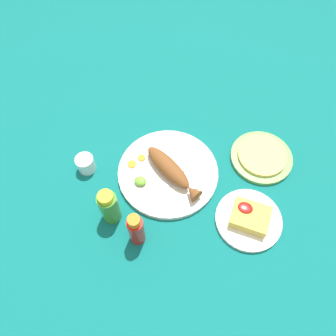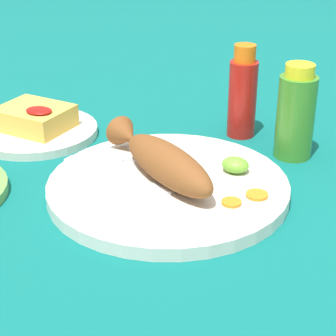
{
  "view_description": "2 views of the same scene",
  "coord_description": "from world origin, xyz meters",
  "px_view_note": "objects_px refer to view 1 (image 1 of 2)",
  "views": [
    {
      "loc": [
        -0.18,
        0.49,
        0.95
      ],
      "look_at": [
        0.0,
        0.0,
        0.04
      ],
      "focal_mm": 35.0,
      "sensor_mm": 36.0,
      "label": 1
    },
    {
      "loc": [
        0.35,
        -0.64,
        0.4
      ],
      "look_at": [
        0.0,
        0.0,
        0.04
      ],
      "focal_mm": 65.0,
      "sensor_mm": 36.0,
      "label": 2
    }
  ],
  "objects_px": {
    "fork_near": "(194,174)",
    "side_plate_fries": "(248,220)",
    "fork_far": "(188,186)",
    "hot_sauce_bottle_red": "(136,230)",
    "tortilla_plate": "(261,157)",
    "main_plate": "(168,172)",
    "fried_fish": "(171,170)",
    "hot_sauce_bottle_green": "(109,207)",
    "salt_cup": "(86,164)"
  },
  "relations": [
    {
      "from": "hot_sauce_bottle_red",
      "to": "hot_sauce_bottle_green",
      "type": "xyz_separation_m",
      "value": [
        0.1,
        -0.04,
        -0.0
      ]
    },
    {
      "from": "fried_fish",
      "to": "hot_sauce_bottle_green",
      "type": "distance_m",
      "value": 0.23
    },
    {
      "from": "fried_fish",
      "to": "hot_sauce_bottle_red",
      "type": "height_order",
      "value": "hot_sauce_bottle_red"
    },
    {
      "from": "fried_fish",
      "to": "fork_near",
      "type": "relative_size",
      "value": 1.24
    },
    {
      "from": "main_plate",
      "to": "side_plate_fries",
      "type": "relative_size",
      "value": 1.63
    },
    {
      "from": "tortilla_plate",
      "to": "fork_near",
      "type": "bearing_deg",
      "value": 37.2
    },
    {
      "from": "main_plate",
      "to": "fork_near",
      "type": "relative_size",
      "value": 1.77
    },
    {
      "from": "fork_far",
      "to": "fork_near",
      "type": "bearing_deg",
      "value": 70.68
    },
    {
      "from": "hot_sauce_bottle_red",
      "to": "tortilla_plate",
      "type": "relative_size",
      "value": 0.73
    },
    {
      "from": "hot_sauce_bottle_green",
      "to": "tortilla_plate",
      "type": "bearing_deg",
      "value": -136.88
    },
    {
      "from": "side_plate_fries",
      "to": "tortilla_plate",
      "type": "relative_size",
      "value": 0.97
    },
    {
      "from": "fried_fish",
      "to": "salt_cup",
      "type": "relative_size",
      "value": 3.87
    },
    {
      "from": "hot_sauce_bottle_red",
      "to": "salt_cup",
      "type": "height_order",
      "value": "hot_sauce_bottle_red"
    },
    {
      "from": "fork_near",
      "to": "hot_sauce_bottle_red",
      "type": "height_order",
      "value": "hot_sauce_bottle_red"
    },
    {
      "from": "hot_sauce_bottle_green",
      "to": "salt_cup",
      "type": "distance_m",
      "value": 0.2
    },
    {
      "from": "side_plate_fries",
      "to": "fried_fish",
      "type": "bearing_deg",
      "value": -12.81
    },
    {
      "from": "main_plate",
      "to": "salt_cup",
      "type": "xyz_separation_m",
      "value": [
        0.26,
        0.07,
        0.02
      ]
    },
    {
      "from": "fried_fish",
      "to": "salt_cup",
      "type": "distance_m",
      "value": 0.28
    },
    {
      "from": "hot_sauce_bottle_green",
      "to": "fried_fish",
      "type": "bearing_deg",
      "value": -123.21
    },
    {
      "from": "fork_far",
      "to": "hot_sauce_bottle_green",
      "type": "bearing_deg",
      "value": -154.98
    },
    {
      "from": "fork_near",
      "to": "fork_far",
      "type": "relative_size",
      "value": 1.02
    },
    {
      "from": "main_plate",
      "to": "tortilla_plate",
      "type": "relative_size",
      "value": 1.58
    },
    {
      "from": "fork_near",
      "to": "salt_cup",
      "type": "relative_size",
      "value": 3.13
    },
    {
      "from": "fork_far",
      "to": "hot_sauce_bottle_red",
      "type": "height_order",
      "value": "hot_sauce_bottle_red"
    },
    {
      "from": "hot_sauce_bottle_red",
      "to": "side_plate_fries",
      "type": "bearing_deg",
      "value": -150.77
    },
    {
      "from": "main_plate",
      "to": "fried_fish",
      "type": "height_order",
      "value": "fried_fish"
    },
    {
      "from": "side_plate_fries",
      "to": "salt_cup",
      "type": "bearing_deg",
      "value": 0.3
    },
    {
      "from": "main_plate",
      "to": "fork_far",
      "type": "distance_m",
      "value": 0.09
    },
    {
      "from": "main_plate",
      "to": "fork_near",
      "type": "distance_m",
      "value": 0.08
    },
    {
      "from": "hot_sauce_bottle_red",
      "to": "salt_cup",
      "type": "bearing_deg",
      "value": -32.89
    },
    {
      "from": "fork_near",
      "to": "hot_sauce_bottle_green",
      "type": "relative_size",
      "value": 1.27
    },
    {
      "from": "fork_near",
      "to": "salt_cup",
      "type": "distance_m",
      "value": 0.35
    },
    {
      "from": "hot_sauce_bottle_red",
      "to": "side_plate_fries",
      "type": "xyz_separation_m",
      "value": [
        -0.3,
        -0.17,
        -0.06
      ]
    },
    {
      "from": "hot_sauce_bottle_red",
      "to": "hot_sauce_bottle_green",
      "type": "distance_m",
      "value": 0.11
    },
    {
      "from": "fork_far",
      "to": "side_plate_fries",
      "type": "bearing_deg",
      "value": -27.23
    },
    {
      "from": "hot_sauce_bottle_green",
      "to": "salt_cup",
      "type": "xyz_separation_m",
      "value": [
        0.15,
        -0.12,
        -0.04
      ]
    },
    {
      "from": "fried_fish",
      "to": "fork_far",
      "type": "xyz_separation_m",
      "value": [
        -0.07,
        0.02,
        -0.02
      ]
    },
    {
      "from": "side_plate_fries",
      "to": "hot_sauce_bottle_red",
      "type": "bearing_deg",
      "value": 29.23
    },
    {
      "from": "salt_cup",
      "to": "tortilla_plate",
      "type": "distance_m",
      "value": 0.59
    },
    {
      "from": "main_plate",
      "to": "side_plate_fries",
      "type": "height_order",
      "value": "main_plate"
    },
    {
      "from": "fried_fish",
      "to": "fork_near",
      "type": "height_order",
      "value": "fried_fish"
    },
    {
      "from": "main_plate",
      "to": "fork_near",
      "type": "bearing_deg",
      "value": -168.23
    },
    {
      "from": "hot_sauce_bottle_red",
      "to": "salt_cup",
      "type": "relative_size",
      "value": 2.57
    },
    {
      "from": "fork_near",
      "to": "side_plate_fries",
      "type": "distance_m",
      "value": 0.22
    },
    {
      "from": "fork_near",
      "to": "fork_far",
      "type": "bearing_deg",
      "value": -87.11
    },
    {
      "from": "fork_near",
      "to": "fork_far",
      "type": "xyz_separation_m",
      "value": [
        0.0,
        0.05,
        0.0
      ]
    },
    {
      "from": "hot_sauce_bottle_red",
      "to": "side_plate_fries",
      "type": "height_order",
      "value": "hot_sauce_bottle_red"
    },
    {
      "from": "main_plate",
      "to": "salt_cup",
      "type": "relative_size",
      "value": 5.55
    },
    {
      "from": "fork_near",
      "to": "tortilla_plate",
      "type": "bearing_deg",
      "value": 43.05
    },
    {
      "from": "side_plate_fries",
      "to": "tortilla_plate",
      "type": "bearing_deg",
      "value": -87.47
    }
  ]
}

